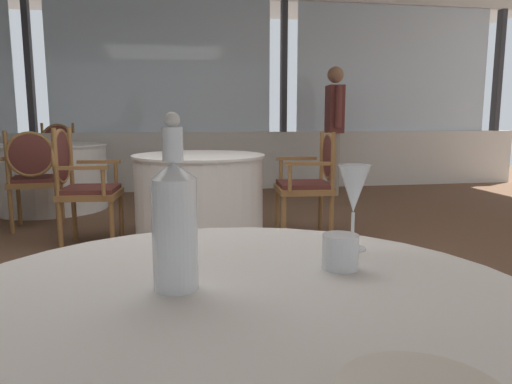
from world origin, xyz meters
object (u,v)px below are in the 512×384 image
(dining_chair_0_1, at_px, (58,154))
(dining_chair_1_1, at_px, (313,177))
(water_bottle, at_px, (175,221))
(dining_chair_0_0, at_px, (34,172))
(wine_glass, at_px, (354,191))
(water_tumbler, at_px, (340,252))
(diner_person_0, at_px, (334,122))
(dining_chair_1_0, at_px, (78,178))

(dining_chair_0_1, relative_size, dining_chair_1_1, 1.04)
(water_bottle, xyz_separation_m, dining_chair_1_1, (1.19, 3.06, -0.32))
(water_bottle, distance_m, dining_chair_0_0, 4.13)
(dining_chair_0_0, distance_m, dining_chair_0_1, 2.18)
(water_bottle, height_order, wine_glass, water_bottle)
(wine_glass, relative_size, water_tumbler, 2.69)
(diner_person_0, bearing_deg, dining_chair_0_1, 177.13)
(water_tumbler, bearing_deg, diner_person_0, 70.92)
(water_tumbler, height_order, dining_chair_0_1, dining_chair_0_1)
(dining_chair_0_0, height_order, dining_chair_1_0, dining_chair_1_0)
(dining_chair_1_0, bearing_deg, water_bottle, -71.99)
(dining_chair_1_1, distance_m, diner_person_0, 2.64)
(dining_chair_1_0, relative_size, diner_person_0, 0.57)
(dining_chair_1_0, height_order, dining_chair_1_1, dining_chair_1_0)
(dining_chair_1_1, bearing_deg, wine_glass, 79.54)
(water_bottle, relative_size, dining_chair_0_0, 0.33)
(wine_glass, xyz_separation_m, dining_chair_0_1, (-1.95, 5.89, -0.33))
(water_bottle, height_order, water_tumbler, water_bottle)
(water_bottle, xyz_separation_m, diner_person_0, (2.20, 5.46, 0.12))
(wine_glass, distance_m, dining_chair_0_0, 4.11)
(water_bottle, distance_m, dining_chair_1_1, 3.30)
(dining_chair_1_0, bearing_deg, water_tumbler, -66.20)
(dining_chair_0_1, bearing_deg, dining_chair_1_1, 35.52)
(water_tumbler, distance_m, dining_chair_1_0, 3.36)
(dining_chair_1_1, height_order, diner_person_0, diner_person_0)
(water_tumbler, relative_size, dining_chair_0_0, 0.08)
(dining_chair_0_1, relative_size, diner_person_0, 0.57)
(water_tumbler, relative_size, dining_chair_0_1, 0.08)
(wine_glass, bearing_deg, dining_chair_1_1, 74.87)
(water_tumbler, bearing_deg, dining_chair_0_0, 112.85)
(dining_chair_0_0, distance_m, dining_chair_1_0, 0.87)
(diner_person_0, bearing_deg, dining_chair_0_0, -149.63)
(dining_chair_1_1, bearing_deg, water_tumbler, 78.79)
(dining_chair_0_0, height_order, diner_person_0, diner_person_0)
(wine_glass, relative_size, dining_chair_1_1, 0.21)
(dining_chair_0_0, bearing_deg, dining_chair_0_1, 0.00)
(water_tumbler, relative_size, dining_chair_1_1, 0.08)
(dining_chair_0_0, xyz_separation_m, diner_person_0, (3.49, 1.55, 0.44))
(water_tumbler, bearing_deg, dining_chair_1_1, 74.12)
(dining_chair_1_0, distance_m, diner_person_0, 3.74)
(dining_chair_0_1, height_order, dining_chair_1_1, dining_chair_0_1)
(dining_chair_0_1, bearing_deg, dining_chair_1_0, 8.59)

